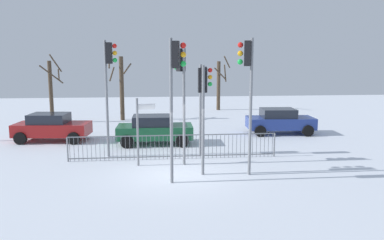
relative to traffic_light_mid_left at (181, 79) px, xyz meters
name	(u,v)px	position (x,y,z in m)	size (l,w,h in m)	color
ground_plane	(177,174)	(-0.29, -1.38, -3.52)	(60.00, 60.00, 0.00)	silver
traffic_light_mid_left	(181,79)	(0.00, 0.00, 0.00)	(0.46, 0.48, 4.81)	slate
traffic_light_foreground_left	(204,89)	(1.07, 1.24, -0.53)	(0.57, 0.35, 4.07)	slate
traffic_light_foreground_right	(203,95)	(0.68, -1.39, -0.53)	(0.32, 0.57, 4.08)	slate
traffic_light_rear_right	(109,73)	(-3.02, 1.53, 0.20)	(0.57, 0.35, 5.10)	slate
traffic_light_rear_left	(248,76)	(2.28, -1.68, 0.16)	(0.56, 0.36, 5.04)	slate
traffic_light_mid_right	(175,79)	(-0.38, -2.40, 0.13)	(0.56, 0.36, 4.99)	slate
direction_sign_post	(139,128)	(-1.71, -0.05, -1.96)	(0.77, 0.24, 2.76)	slate
pedestrian_guard_railing	(174,147)	(-0.29, 0.83, -2.96)	(9.02, 0.08, 1.07)	slate
car_blue_mid	(280,121)	(6.13, 5.92, -2.75)	(3.89, 2.11, 1.47)	navy
car_red_near	(52,127)	(-6.52, 5.15, -2.75)	(3.94, 2.21, 1.47)	maroon
car_green_far	(154,129)	(-1.13, 3.89, -2.75)	(3.83, 1.98, 1.47)	#195933
bare_tree_left	(121,86)	(-3.44, 11.93, -1.11)	(1.68, 1.69, 4.62)	#473828
bare_tree_centre	(219,84)	(4.39, 16.66, -1.28)	(1.53, 1.47, 4.57)	#473828
bare_tree_right	(51,89)	(-8.04, 11.27, -1.24)	(1.40, 1.69, 4.63)	#473828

